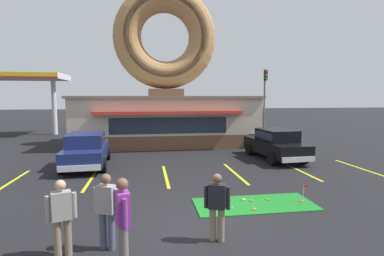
# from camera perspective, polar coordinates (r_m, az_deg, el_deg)

# --- Properties ---
(ground_plane) EXTENTS (160.00, 160.00, 0.00)m
(ground_plane) POSITION_cam_1_polar(r_m,az_deg,el_deg) (8.05, 0.14, -18.14)
(ground_plane) COLOR black
(donut_shop_building) EXTENTS (12.30, 6.75, 10.96)m
(donut_shop_building) POSITION_cam_1_polar(r_m,az_deg,el_deg) (21.26, -5.04, 7.09)
(donut_shop_building) COLOR brown
(donut_shop_building) RESTS_ON ground
(putting_mat) EXTENTS (3.66, 1.58, 0.03)m
(putting_mat) POSITION_cam_1_polar(r_m,az_deg,el_deg) (9.64, 11.82, -14.02)
(putting_mat) COLOR #197523
(putting_mat) RESTS_ON ground
(mini_donut_near_left) EXTENTS (0.13, 0.13, 0.04)m
(mini_donut_near_left) POSITION_cam_1_polar(r_m,az_deg,el_deg) (9.17, 11.77, -14.87)
(mini_donut_near_left) COLOR #D17F47
(mini_donut_near_left) RESTS_ON putting_mat
(mini_donut_near_right) EXTENTS (0.13, 0.13, 0.04)m
(mini_donut_near_right) POSITION_cam_1_polar(r_m,az_deg,el_deg) (10.20, 20.09, -12.93)
(mini_donut_near_right) COLOR #D8667F
(mini_donut_near_right) RESTS_ON putting_mat
(mini_donut_mid_left) EXTENTS (0.13, 0.13, 0.04)m
(mini_donut_mid_left) POSITION_cam_1_polar(r_m,az_deg,el_deg) (9.75, 5.63, -13.49)
(mini_donut_mid_left) COLOR brown
(mini_donut_mid_left) RESTS_ON putting_mat
(mini_donut_mid_centre) EXTENTS (0.13, 0.13, 0.04)m
(mini_donut_mid_centre) POSITION_cam_1_polar(r_m,az_deg,el_deg) (8.90, 5.43, -15.42)
(mini_donut_mid_centre) COLOR #E5C666
(mini_donut_mid_centre) RESTS_ON putting_mat
(mini_donut_mid_right) EXTENTS (0.13, 0.13, 0.04)m
(mini_donut_mid_right) POSITION_cam_1_polar(r_m,az_deg,el_deg) (9.83, 11.26, -13.40)
(mini_donut_mid_right) COLOR #A5724C
(mini_donut_mid_right) RESTS_ON putting_mat
(mini_donut_far_left) EXTENTS (0.13, 0.13, 0.04)m
(mini_donut_far_left) POSITION_cam_1_polar(r_m,az_deg,el_deg) (9.89, 9.83, -13.25)
(mini_donut_far_left) COLOR #E5C666
(mini_donut_far_left) RESTS_ON putting_mat
(mini_donut_far_centre) EXTENTS (0.13, 0.13, 0.04)m
(mini_donut_far_centre) POSITION_cam_1_polar(r_m,az_deg,el_deg) (9.12, 4.70, -14.86)
(mini_donut_far_centre) COLOR brown
(mini_donut_far_centre) RESTS_ON putting_mat
(mini_donut_far_right) EXTENTS (0.13, 0.13, 0.04)m
(mini_donut_far_right) POSITION_cam_1_polar(r_m,az_deg,el_deg) (10.06, 14.18, -13.01)
(mini_donut_far_right) COLOR #A5724C
(mini_donut_far_right) RESTS_ON putting_mat
(golf_ball) EXTENTS (0.04, 0.04, 0.04)m
(golf_ball) POSITION_cam_1_polar(r_m,az_deg,el_deg) (9.16, 7.60, -14.79)
(golf_ball) COLOR white
(golf_ball) RESTS_ON putting_mat
(putting_flag_pin) EXTENTS (0.13, 0.01, 0.55)m
(putting_flag_pin) POSITION_cam_1_polar(r_m,az_deg,el_deg) (10.14, 20.68, -10.76)
(putting_flag_pin) COLOR silver
(putting_flag_pin) RESTS_ON putting_mat
(car_black) EXTENTS (2.20, 4.66, 1.60)m
(car_black) POSITION_cam_1_polar(r_m,az_deg,el_deg) (16.47, 15.65, -2.74)
(car_black) COLOR black
(car_black) RESTS_ON ground
(car_navy) EXTENTS (2.16, 4.64, 1.60)m
(car_navy) POSITION_cam_1_polar(r_m,az_deg,el_deg) (15.03, -19.48, -3.67)
(car_navy) COLOR navy
(car_navy) RESTS_ON ground
(pedestrian_blue_sweater_man) EXTENTS (0.33, 0.58, 1.76)m
(pedestrian_blue_sweater_man) POSITION_cam_1_polar(r_m,az_deg,el_deg) (6.08, -13.04, -16.37)
(pedestrian_blue_sweater_man) COLOR slate
(pedestrian_blue_sweater_man) RESTS_ON ground
(pedestrian_hooded_kid) EXTENTS (0.57, 0.35, 1.61)m
(pedestrian_hooded_kid) POSITION_cam_1_polar(r_m,az_deg,el_deg) (6.88, -23.57, -14.89)
(pedestrian_hooded_kid) COLOR #7F7056
(pedestrian_hooded_kid) RESTS_ON ground
(pedestrian_leather_jacket_man) EXTENTS (0.56, 0.36, 1.57)m
(pedestrian_leather_jacket_man) POSITION_cam_1_polar(r_m,az_deg,el_deg) (7.01, 4.79, -14.28)
(pedestrian_leather_jacket_man) COLOR #7F7056
(pedestrian_leather_jacket_man) RESTS_ON ground
(pedestrian_clipboard_woman) EXTENTS (0.56, 0.37, 1.66)m
(pedestrian_clipboard_woman) POSITION_cam_1_polar(r_m,az_deg,el_deg) (6.87, -15.95, -14.41)
(pedestrian_clipboard_woman) COLOR #474C66
(pedestrian_clipboard_woman) RESTS_ON ground
(trash_bin) EXTENTS (0.57, 0.57, 0.97)m
(trash_bin) POSITION_cam_1_polar(r_m,az_deg,el_deg) (19.69, 11.74, -2.37)
(trash_bin) COLOR #51565B
(trash_bin) RESTS_ON ground
(traffic_light_pole) EXTENTS (0.28, 0.47, 5.80)m
(traffic_light_pole) POSITION_cam_1_polar(r_m,az_deg,el_deg) (28.08, 13.70, 6.58)
(traffic_light_pole) COLOR #595B60
(traffic_light_pole) RESTS_ON ground
(gas_station_canopy) EXTENTS (9.00, 4.46, 5.30)m
(gas_station_canopy) POSITION_cam_1_polar(r_m,az_deg,el_deg) (30.10, -31.45, 8.03)
(gas_station_canopy) COLOR silver
(gas_station_canopy) RESTS_ON ground
(parking_stripe_far_left) EXTENTS (0.12, 3.60, 0.01)m
(parking_stripe_far_left) POSITION_cam_1_polar(r_m,az_deg,el_deg) (13.73, -31.22, -8.79)
(parking_stripe_far_left) COLOR yellow
(parking_stripe_far_left) RESTS_ON ground
(parking_stripe_left) EXTENTS (0.12, 3.60, 0.01)m
(parking_stripe_left) POSITION_cam_1_polar(r_m,az_deg,el_deg) (12.89, -18.63, -9.16)
(parking_stripe_left) COLOR yellow
(parking_stripe_left) RESTS_ON ground
(parking_stripe_mid_left) EXTENTS (0.12, 3.60, 0.01)m
(parking_stripe_mid_left) POSITION_cam_1_polar(r_m,az_deg,el_deg) (12.72, -5.02, -9.07)
(parking_stripe_mid_left) COLOR yellow
(parking_stripe_mid_left) RESTS_ON ground
(parking_stripe_centre) EXTENTS (0.12, 3.60, 0.01)m
(parking_stripe_centre) POSITION_cam_1_polar(r_m,az_deg,el_deg) (13.24, 8.19, -8.50)
(parking_stripe_centre) COLOR yellow
(parking_stripe_centre) RESTS_ON ground
(parking_stripe_mid_right) EXTENTS (0.12, 3.60, 0.01)m
(parking_stripe_mid_right) POSITION_cam_1_polar(r_m,az_deg,el_deg) (14.39, 19.80, -7.63)
(parking_stripe_mid_right) COLOR yellow
(parking_stripe_mid_right) RESTS_ON ground
(parking_stripe_right) EXTENTS (0.12, 3.60, 0.01)m
(parking_stripe_right) POSITION_cam_1_polar(r_m,az_deg,el_deg) (16.02, 29.34, -6.68)
(parking_stripe_right) COLOR yellow
(parking_stripe_right) RESTS_ON ground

